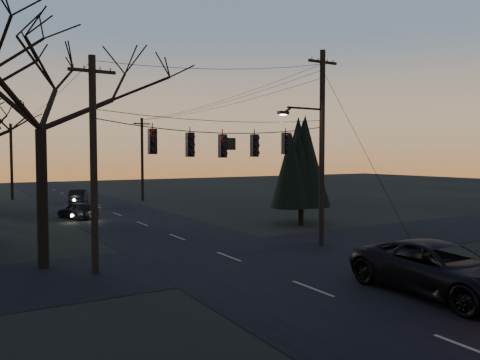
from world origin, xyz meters
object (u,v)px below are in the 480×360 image
evergreen_right (301,161)px  sedan_oncoming_b (79,196)px  utility_pole_far_l (12,200)px  sedan_oncoming_a (78,210)px  utility_pole_far_r (143,201)px  bare_tree_left (39,73)px  suv_near (441,270)px  utility_pole_right (321,245)px  utility_pole_left (95,274)px

evergreen_right → sedan_oncoming_b: (-9.73, 22.33, -3.62)m
utility_pole_far_l → sedan_oncoming_a: size_ratio=2.17×
utility_pole_far_r → bare_tree_left: bearing=-116.8°
evergreen_right → suv_near: bearing=-111.1°
utility_pole_right → sedan_oncoming_b: bearing=102.5°
sedan_oncoming_a → bare_tree_left: bearing=53.9°
evergreen_right → sedan_oncoming_b: size_ratio=1.76×
utility_pole_right → evergreen_right: 8.19m
utility_pole_right → utility_pole_far_r: bearing=90.0°
utility_pole_far_l → suv_near: utility_pole_far_l is taller
utility_pole_far_r → utility_pole_left: bearing=-112.3°
evergreen_right → sedan_oncoming_a: bearing=137.9°
utility_pole_far_l → utility_pole_left: bearing=-90.0°
utility_pole_far_l → utility_pole_right: bearing=-72.3°
utility_pole_far_r → sedan_oncoming_a: bearing=-128.3°
utility_pole_far_r → bare_tree_left: (-13.11, -25.93, 8.00)m
suv_near → sedan_oncoming_b: 37.36m
utility_pole_far_r → sedan_oncoming_b: utility_pole_far_r is taller
utility_pole_far_r → evergreen_right: (3.43, -21.94, 4.32)m
evergreen_right → sedan_oncoming_b: 24.62m
utility_pole_left → sedan_oncoming_a: size_ratio=2.31×
utility_pole_left → utility_pole_far_l: size_ratio=1.06×
bare_tree_left → suv_near: bearing=-45.0°
bare_tree_left → evergreen_right: bearing=13.6°
evergreen_right → sedan_oncoming_a: size_ratio=2.02×
sedan_oncoming_b → utility_pole_far_r: bearing=-166.7°
utility_pole_right → sedan_oncoming_a: 19.11m
utility_pole_far_l → suv_near: size_ratio=1.28×
sedan_oncoming_a → sedan_oncoming_b: size_ratio=0.87×
utility_pole_far_l → suv_near: 45.69m
suv_near → sedan_oncoming_a: bearing=105.1°
utility_pole_far_r → suv_near: size_ratio=1.36×
utility_pole_far_r → evergreen_right: evergreen_right is taller
utility_pole_left → utility_pole_far_l: bearing=90.0°
utility_pole_far_l → sedan_oncoming_a: bearing=-81.6°
utility_pole_far_l → evergreen_right: 33.73m
evergreen_right → utility_pole_left: bearing=-157.9°
bare_tree_left → suv_near: bare_tree_left is taller
utility_pole_far_l → bare_tree_left: size_ratio=0.70×
utility_pole_left → sedan_oncoming_b: size_ratio=2.01×
utility_pole_right → sedan_oncoming_a: utility_pole_right is taller
utility_pole_right → utility_pole_far_l: utility_pole_right is taller
suv_near → evergreen_right: bearing=70.0°
bare_tree_left → utility_pole_left: bearing=-52.2°
suv_near → utility_pole_far_r: bearing=87.5°
sedan_oncoming_b → bare_tree_left: bearing=92.3°
utility_pole_left → evergreen_right: (14.93, 6.06, 4.32)m
utility_pole_far_r → evergreen_right: bearing=-81.1°
evergreen_right → utility_pole_far_r: bearing=98.9°
utility_pole_right → sedan_oncoming_a: (-8.70, 17.00, 0.63)m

